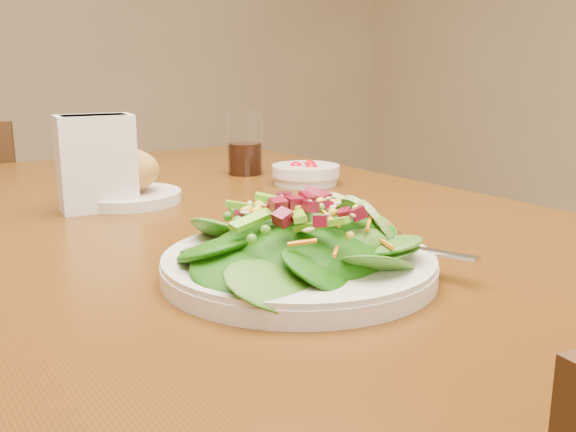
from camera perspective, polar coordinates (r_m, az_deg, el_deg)
name	(u,v)px	position (r m, az deg, el deg)	size (l,w,h in m)	color
dining_table	(215,279)	(0.98, -6.48, -5.57)	(0.90, 1.40, 0.75)	#4E2C0B
salad_plate	(307,247)	(0.67, 1.67, -2.78)	(0.29, 0.29, 0.08)	silver
bread_plate	(126,181)	(1.05, -14.22, 3.08)	(0.17, 0.17, 0.09)	silver
tomato_bowl	(306,174)	(1.18, 1.58, 3.76)	(0.13, 0.13, 0.04)	silver
drinking_glass	(245,148)	(1.29, -3.86, 6.08)	(0.07, 0.07, 0.12)	silver
napkin_holder	(96,160)	(1.00, -16.67, 4.77)	(0.12, 0.07, 0.14)	white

